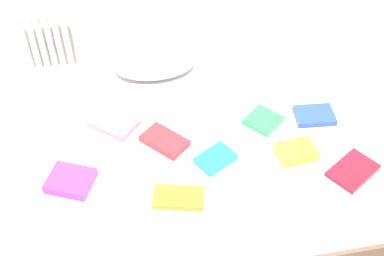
{
  "coord_description": "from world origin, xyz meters",
  "views": [
    {
      "loc": [
        -0.37,
        -1.9,
        2.45
      ],
      "look_at": [
        0.0,
        0.05,
        0.48
      ],
      "focal_mm": 47.42,
      "sensor_mm": 36.0,
      "label": 1
    }
  ],
  "objects_px": {
    "textbook_blue": "(314,115)",
    "textbook_teal": "(216,159)",
    "pillow": "(155,63)",
    "textbook_maroon": "(353,171)",
    "textbook_pink": "(114,123)",
    "radiator": "(46,44)",
    "textbook_orange": "(179,198)",
    "textbook_yellow": "(296,152)",
    "textbook_purple": "(71,181)",
    "textbook_white": "(204,105)",
    "textbook_red": "(165,141)",
    "bed": "(194,163)",
    "textbook_green": "(263,120)"
  },
  "relations": [
    {
      "from": "textbook_red",
      "to": "textbook_purple",
      "type": "distance_m",
      "value": 0.53
    },
    {
      "from": "pillow",
      "to": "textbook_pink",
      "type": "distance_m",
      "value": 0.51
    },
    {
      "from": "textbook_green",
      "to": "textbook_pink",
      "type": "bearing_deg",
      "value": 130.65
    },
    {
      "from": "textbook_orange",
      "to": "textbook_maroon",
      "type": "bearing_deg",
      "value": 14.56
    },
    {
      "from": "textbook_red",
      "to": "textbook_white",
      "type": "distance_m",
      "value": 0.35
    },
    {
      "from": "textbook_maroon",
      "to": "textbook_white",
      "type": "height_order",
      "value": "textbook_white"
    },
    {
      "from": "textbook_purple",
      "to": "textbook_teal",
      "type": "xyz_separation_m",
      "value": [
        0.73,
        0.01,
        -0.01
      ]
    },
    {
      "from": "pillow",
      "to": "textbook_white",
      "type": "relative_size",
      "value": 2.27
    },
    {
      "from": "radiator",
      "to": "textbook_yellow",
      "type": "relative_size",
      "value": 2.63
    },
    {
      "from": "textbook_pink",
      "to": "textbook_purple",
      "type": "bearing_deg",
      "value": -80.88
    },
    {
      "from": "radiator",
      "to": "pillow",
      "type": "relative_size",
      "value": 1.04
    },
    {
      "from": "bed",
      "to": "textbook_pink",
      "type": "distance_m",
      "value": 0.52
    },
    {
      "from": "textbook_maroon",
      "to": "textbook_pink",
      "type": "relative_size",
      "value": 1.0
    },
    {
      "from": "textbook_red",
      "to": "textbook_purple",
      "type": "xyz_separation_m",
      "value": [
        -0.49,
        -0.19,
        0.01
      ]
    },
    {
      "from": "textbook_yellow",
      "to": "radiator",
      "type": "bearing_deg",
      "value": 126.14
    },
    {
      "from": "radiator",
      "to": "textbook_red",
      "type": "xyz_separation_m",
      "value": [
        0.66,
        -1.26,
        0.17
      ]
    },
    {
      "from": "textbook_orange",
      "to": "textbook_yellow",
      "type": "height_order",
      "value": "textbook_yellow"
    },
    {
      "from": "textbook_blue",
      "to": "textbook_orange",
      "type": "height_order",
      "value": "same"
    },
    {
      "from": "textbook_white",
      "to": "textbook_pink",
      "type": "xyz_separation_m",
      "value": [
        -0.51,
        -0.05,
        -0.0
      ]
    },
    {
      "from": "textbook_purple",
      "to": "textbook_red",
      "type": "bearing_deg",
      "value": 45.33
    },
    {
      "from": "textbook_pink",
      "to": "textbook_yellow",
      "type": "distance_m",
      "value": 0.99
    },
    {
      "from": "bed",
      "to": "textbook_teal",
      "type": "xyz_separation_m",
      "value": [
        0.07,
        -0.23,
        0.27
      ]
    },
    {
      "from": "textbook_orange",
      "to": "textbook_pink",
      "type": "bearing_deg",
      "value": 128.75
    },
    {
      "from": "textbook_orange",
      "to": "textbook_blue",
      "type": "bearing_deg",
      "value": 40.88
    },
    {
      "from": "pillow",
      "to": "textbook_maroon",
      "type": "height_order",
      "value": "pillow"
    },
    {
      "from": "textbook_green",
      "to": "textbook_yellow",
      "type": "relative_size",
      "value": 0.89
    },
    {
      "from": "radiator",
      "to": "textbook_white",
      "type": "height_order",
      "value": "radiator"
    },
    {
      "from": "textbook_pink",
      "to": "radiator",
      "type": "bearing_deg",
      "value": 153.12
    },
    {
      "from": "textbook_maroon",
      "to": "textbook_blue",
      "type": "height_order",
      "value": "textbook_blue"
    },
    {
      "from": "radiator",
      "to": "textbook_blue",
      "type": "height_order",
      "value": "radiator"
    },
    {
      "from": "textbook_blue",
      "to": "textbook_teal",
      "type": "relative_size",
      "value": 1.11
    },
    {
      "from": "textbook_blue",
      "to": "textbook_pink",
      "type": "bearing_deg",
      "value": 177.5
    },
    {
      "from": "textbook_red",
      "to": "textbook_blue",
      "type": "xyz_separation_m",
      "value": [
        0.85,
        0.04,
        -0.0
      ]
    },
    {
      "from": "radiator",
      "to": "textbook_maroon",
      "type": "relative_size",
      "value": 2.12
    },
    {
      "from": "textbook_green",
      "to": "textbook_orange",
      "type": "relative_size",
      "value": 0.72
    },
    {
      "from": "pillow",
      "to": "textbook_pink",
      "type": "relative_size",
      "value": 2.04
    },
    {
      "from": "textbook_maroon",
      "to": "textbook_yellow",
      "type": "height_order",
      "value": "textbook_yellow"
    },
    {
      "from": "textbook_pink",
      "to": "textbook_teal",
      "type": "distance_m",
      "value": 0.61
    },
    {
      "from": "pillow",
      "to": "textbook_red",
      "type": "relative_size",
      "value": 2.09
    },
    {
      "from": "pillow",
      "to": "textbook_teal",
      "type": "xyz_separation_m",
      "value": [
        0.2,
        -0.78,
        -0.05
      ]
    },
    {
      "from": "textbook_white",
      "to": "textbook_purple",
      "type": "bearing_deg",
      "value": -150.59
    },
    {
      "from": "pillow",
      "to": "textbook_maroon",
      "type": "bearing_deg",
      "value": -48.98
    },
    {
      "from": "radiator",
      "to": "textbook_yellow",
      "type": "height_order",
      "value": "radiator"
    },
    {
      "from": "textbook_maroon",
      "to": "textbook_white",
      "type": "xyz_separation_m",
      "value": [
        -0.63,
        0.62,
        0.0
      ]
    },
    {
      "from": "bed",
      "to": "textbook_purple",
      "type": "xyz_separation_m",
      "value": [
        -0.66,
        -0.24,
        0.28
      ]
    },
    {
      "from": "bed",
      "to": "textbook_pink",
      "type": "bearing_deg",
      "value": 161.94
    },
    {
      "from": "textbook_red",
      "to": "textbook_blue",
      "type": "height_order",
      "value": "textbook_red"
    },
    {
      "from": "pillow",
      "to": "textbook_teal",
      "type": "bearing_deg",
      "value": -75.54
    },
    {
      "from": "textbook_orange",
      "to": "textbook_purple",
      "type": "bearing_deg",
      "value": 173.18
    },
    {
      "from": "textbook_red",
      "to": "textbook_pink",
      "type": "relative_size",
      "value": 0.98
    }
  ]
}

